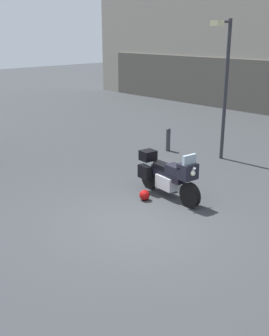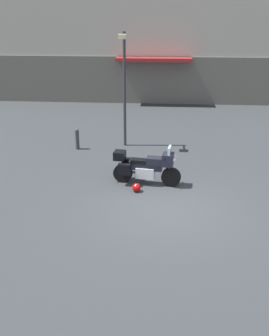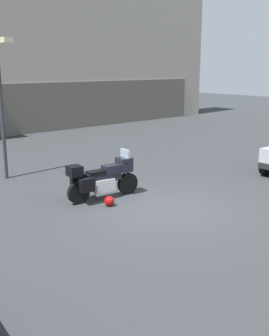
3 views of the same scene
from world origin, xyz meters
TOP-DOWN VIEW (x-y plane):
  - ground_plane at (0.00, 0.00)m, footprint 80.00×80.00m
  - motorcycle at (-0.65, 1.75)m, footprint 2.26×0.87m
  - helmet at (-0.90, 1.12)m, footprint 0.28×0.28m
  - streetlamp_curbside at (-1.72, 5.58)m, footprint 0.28×0.94m

SIDE VIEW (x-z plane):
  - ground_plane at x=0.00m, z-range 0.00..0.00m
  - helmet at x=-0.90m, z-range 0.00..0.28m
  - motorcycle at x=-0.65m, z-range -0.06..1.30m
  - streetlamp_curbside at x=-1.72m, z-range 0.51..5.14m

